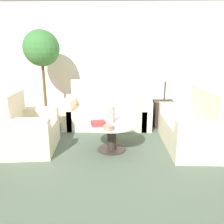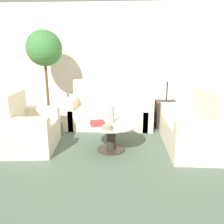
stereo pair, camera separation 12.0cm
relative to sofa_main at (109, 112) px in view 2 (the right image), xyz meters
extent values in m
plane|color=#9E754C|center=(0.21, -1.99, -0.30)|extent=(14.00, 14.00, 0.00)
cube|color=white|center=(0.21, 0.89, 1.00)|extent=(10.00, 0.06, 2.60)
cube|color=#4C5B4C|center=(0.11, -1.24, -0.29)|extent=(3.48, 3.32, 0.01)
cube|color=beige|center=(0.00, -0.08, -0.09)|extent=(1.53, 0.76, 0.41)
cube|color=beige|center=(0.00, 0.21, 0.17)|extent=(1.53, 0.18, 0.94)
cube|color=beige|center=(-0.77, -0.08, 0.00)|extent=(0.20, 0.76, 0.59)
cube|color=beige|center=(0.77, -0.08, 0.00)|extent=(0.20, 0.76, 0.59)
cube|color=beige|center=(-1.13, -1.24, -0.09)|extent=(0.76, 0.76, 0.41)
cube|color=beige|center=(-1.39, -1.26, 0.15)|extent=(0.24, 0.71, 0.90)
cube|color=beige|center=(-1.10, -1.58, 0.00)|extent=(0.72, 0.26, 0.59)
cube|color=beige|center=(-1.16, -0.89, 0.00)|extent=(0.72, 0.26, 0.59)
cube|color=beige|center=(1.35, -1.05, -0.09)|extent=(0.74, 1.20, 0.41)
cube|color=beige|center=(1.62, -1.06, 0.16)|extent=(0.20, 1.19, 0.92)
cube|color=beige|center=(1.36, -0.46, 0.00)|extent=(0.73, 0.21, 0.59)
cube|color=beige|center=(1.34, -1.65, 0.00)|extent=(0.73, 0.21, 0.59)
cylinder|color=#332823|center=(0.11, -1.24, -0.29)|extent=(0.44, 0.44, 0.02)
cylinder|color=#332823|center=(0.11, -1.24, -0.09)|extent=(0.14, 0.14, 0.42)
cylinder|color=#B2C6C6|center=(0.11, -1.24, 0.13)|extent=(0.80, 0.80, 0.02)
cube|color=#332823|center=(1.17, 0.00, -0.03)|extent=(0.41, 0.41, 0.53)
cylinder|color=#332823|center=(1.17, 0.00, 0.24)|extent=(0.18, 0.18, 0.02)
cylinder|color=#332823|center=(1.17, 0.00, 0.45)|extent=(0.03, 0.03, 0.39)
cone|color=beige|center=(1.17, 0.00, 0.76)|extent=(0.28, 0.28, 0.22)
cylinder|color=#93704C|center=(-1.35, 0.19, -0.15)|extent=(0.33, 0.33, 0.29)
cylinder|color=brown|center=(-1.35, 0.19, 0.54)|extent=(0.06, 0.06, 1.09)
sphere|color=#387538|center=(-1.35, 0.19, 1.28)|extent=(0.74, 0.74, 0.74)
cylinder|color=#9E998E|center=(0.12, -1.19, 0.27)|extent=(0.09, 0.09, 0.26)
cylinder|color=gray|center=(0.08, -1.53, 0.17)|extent=(0.14, 0.14, 0.07)
cube|color=#BC3333|center=(-0.08, -1.34, 0.17)|extent=(0.24, 0.21, 0.06)
camera|label=1|loc=(0.18, -4.41, 1.14)|focal=35.00mm
camera|label=2|loc=(0.29, -4.41, 1.14)|focal=35.00mm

